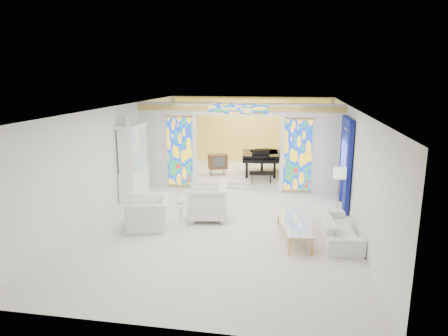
% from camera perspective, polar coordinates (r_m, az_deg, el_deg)
% --- Properties ---
extents(floor, '(12.00, 12.00, 0.00)m').
position_cam_1_polar(floor, '(12.12, 0.68, -5.66)').
color(floor, silver).
rests_on(floor, ground).
extents(ceiling, '(7.00, 12.00, 0.02)m').
position_cam_1_polar(ceiling, '(11.51, 0.72, 8.62)').
color(ceiling, silver).
rests_on(ceiling, wall_back).
extents(wall_back, '(7.00, 0.02, 3.00)m').
position_cam_1_polar(wall_back, '(17.60, 3.75, 5.24)').
color(wall_back, white).
rests_on(wall_back, floor).
extents(wall_front, '(7.00, 0.02, 3.00)m').
position_cam_1_polar(wall_front, '(6.12, -8.20, -10.14)').
color(wall_front, white).
rests_on(wall_front, floor).
extents(wall_left, '(0.02, 12.00, 3.00)m').
position_cam_1_polar(wall_left, '(12.74, -15.06, 1.79)').
color(wall_left, white).
rests_on(wall_left, floor).
extents(wall_right, '(0.02, 12.00, 3.00)m').
position_cam_1_polar(wall_right, '(11.72, 17.86, 0.65)').
color(wall_right, white).
rests_on(wall_right, floor).
extents(partition_wall, '(7.00, 0.22, 3.00)m').
position_cam_1_polar(partition_wall, '(13.64, 2.01, 3.62)').
color(partition_wall, white).
rests_on(partition_wall, floor).
extents(stained_glass_left, '(0.90, 0.04, 2.40)m').
position_cam_1_polar(stained_glass_left, '(14.01, -6.33, 2.33)').
color(stained_glass_left, gold).
rests_on(stained_glass_left, partition_wall).
extents(stained_glass_right, '(0.90, 0.04, 2.40)m').
position_cam_1_polar(stained_glass_right, '(13.49, 10.52, 1.77)').
color(stained_glass_right, gold).
rests_on(stained_glass_right, partition_wall).
extents(stained_glass_transom, '(2.00, 0.04, 0.34)m').
position_cam_1_polar(stained_glass_transom, '(13.39, 1.99, 8.48)').
color(stained_glass_transom, gold).
rests_on(stained_glass_transom, partition_wall).
extents(alcove_platform, '(6.80, 3.80, 0.18)m').
position_cam_1_polar(alcove_platform, '(16.00, 2.97, -0.68)').
color(alcove_platform, silver).
rests_on(alcove_platform, floor).
extents(gold_curtain_back, '(6.70, 0.10, 2.90)m').
position_cam_1_polar(gold_curtain_back, '(17.48, 3.71, 5.19)').
color(gold_curtain_back, '#FAE157').
rests_on(gold_curtain_back, wall_back).
extents(chandelier, '(0.48, 0.48, 0.30)m').
position_cam_1_polar(chandelier, '(15.48, 3.77, 8.08)').
color(chandelier, '#BC8441').
rests_on(chandelier, ceiling).
extents(blue_drapes, '(0.14, 1.85, 2.65)m').
position_cam_1_polar(blue_drapes, '(12.37, 16.99, 1.71)').
color(blue_drapes, navy).
rests_on(blue_drapes, wall_right).
extents(china_cabinet, '(0.56, 1.46, 2.72)m').
position_cam_1_polar(china_cabinet, '(13.22, -12.79, 0.86)').
color(china_cabinet, white).
rests_on(china_cabinet, floor).
extents(armchair_left, '(1.35, 1.46, 0.79)m').
position_cam_1_polar(armchair_left, '(10.68, -10.75, -6.29)').
color(armchair_left, white).
rests_on(armchair_left, floor).
extents(armchair_right, '(1.21, 1.19, 0.97)m').
position_cam_1_polar(armchair_right, '(11.04, -2.39, -4.92)').
color(armchair_right, silver).
rests_on(armchair_right, floor).
extents(sofa, '(1.07, 2.19, 0.62)m').
position_cam_1_polar(sofa, '(10.11, 15.79, -8.23)').
color(sofa, white).
rests_on(sofa, floor).
extents(side_table, '(0.51, 0.51, 0.60)m').
position_cam_1_polar(side_table, '(10.64, -6.18, -6.21)').
color(side_table, white).
rests_on(side_table, floor).
extents(vase, '(0.25, 0.25, 0.21)m').
position_cam_1_polar(vase, '(10.54, -6.22, -4.57)').
color(vase, silver).
rests_on(vase, side_table).
extents(coffee_table, '(0.93, 2.04, 0.44)m').
position_cam_1_polar(coffee_table, '(9.89, 9.97, -7.80)').
color(coffee_table, white).
rests_on(coffee_table, floor).
extents(floor_lamp, '(0.39, 0.39, 1.44)m').
position_cam_1_polar(floor_lamp, '(11.35, 16.20, -1.03)').
color(floor_lamp, '#BC8441').
rests_on(floor_lamp, floor).
extents(grand_piano, '(1.73, 2.69, 1.03)m').
position_cam_1_polar(grand_piano, '(15.43, 5.66, 1.74)').
color(grand_piano, black).
rests_on(grand_piano, alcove_platform).
extents(tv_console, '(0.81, 0.69, 0.80)m').
position_cam_1_polar(tv_console, '(15.19, -0.91, 0.95)').
color(tv_console, '#53341E').
rests_on(tv_console, alcove_platform).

